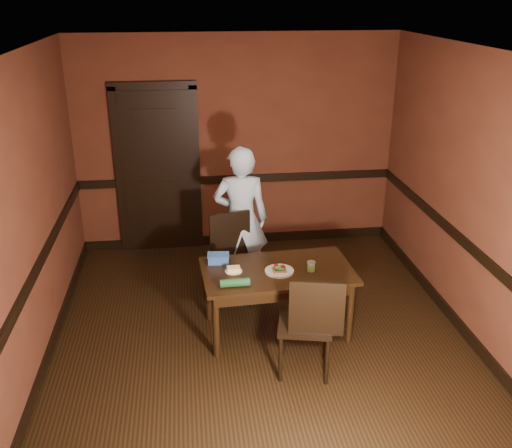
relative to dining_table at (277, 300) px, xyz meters
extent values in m
cube|color=black|center=(-0.17, -0.09, -0.34)|extent=(4.00, 4.50, 0.01)
cube|color=white|center=(-0.17, -0.09, 2.36)|extent=(4.00, 4.50, 0.01)
cube|color=#56291A|center=(-0.17, 2.16, 1.01)|extent=(4.00, 0.02, 2.70)
cube|color=#56291A|center=(-0.17, -2.34, 1.01)|extent=(4.00, 0.02, 2.70)
cube|color=#56291A|center=(-2.17, -0.09, 1.01)|extent=(0.02, 4.50, 2.70)
cube|color=#56291A|center=(1.83, -0.09, 1.01)|extent=(0.02, 4.50, 2.70)
cube|color=black|center=(-0.17, 2.14, 0.56)|extent=(4.00, 0.03, 0.10)
cube|color=black|center=(-2.16, -0.09, 0.56)|extent=(0.03, 4.50, 0.10)
cube|color=black|center=(1.81, -0.09, 0.56)|extent=(0.03, 4.50, 0.10)
cube|color=black|center=(-0.17, 2.14, -0.28)|extent=(4.00, 0.03, 0.12)
cube|color=black|center=(-2.16, -0.09, -0.28)|extent=(0.03, 4.50, 0.12)
cube|color=black|center=(1.81, -0.09, -0.28)|extent=(0.03, 4.50, 0.12)
cube|color=black|center=(-1.17, 2.12, 0.69)|extent=(0.85, 0.04, 2.05)
cube|color=black|center=(-1.65, 2.14, 0.69)|extent=(0.10, 0.06, 2.15)
cube|color=black|center=(-0.70, 2.14, 0.69)|extent=(0.10, 0.06, 2.15)
cube|color=black|center=(-1.17, 2.14, 1.76)|extent=(1.05, 0.06, 0.10)
cube|color=black|center=(0.00, 0.00, 0.00)|extent=(1.48, 0.89, 0.68)
imported|color=#ADCEE2|center=(-0.25, 0.97, 0.48)|extent=(0.63, 0.44, 1.64)
cylinder|color=silver|center=(0.01, -0.05, 0.34)|extent=(0.28, 0.28, 0.01)
cube|color=#9C734B|center=(0.01, -0.05, 0.36)|extent=(0.13, 0.12, 0.02)
ellipsoid|color=green|center=(0.01, -0.05, 0.38)|extent=(0.12, 0.11, 0.03)
cylinder|color=#BE0B07|center=(-0.02, -0.04, 0.40)|extent=(0.05, 0.05, 0.01)
cylinder|color=#BE0B07|center=(0.04, -0.06, 0.40)|extent=(0.05, 0.05, 0.01)
cylinder|color=#7EB662|center=(-0.02, -0.08, 0.40)|extent=(0.03, 0.03, 0.01)
cylinder|color=#7EB662|center=(0.04, -0.03, 0.40)|extent=(0.03, 0.03, 0.01)
cylinder|color=#7EB662|center=(0.01, -0.05, 0.40)|extent=(0.03, 0.03, 0.01)
cylinder|color=#679842|center=(0.31, -0.06, 0.38)|extent=(0.08, 0.08, 0.08)
cylinder|color=silver|center=(0.31, -0.06, 0.43)|extent=(0.08, 0.08, 0.01)
cylinder|color=silver|center=(-0.42, 0.00, 0.34)|extent=(0.16, 0.16, 0.01)
cube|color=#F3E684|center=(-0.42, 0.00, 0.37)|extent=(0.12, 0.08, 0.04)
cube|color=#3260B9|center=(-0.55, 0.22, 0.38)|extent=(0.21, 0.15, 0.08)
cube|color=#3260B9|center=(-0.55, 0.22, 0.42)|extent=(0.22, 0.16, 0.01)
cylinder|color=#1A5025|center=(-0.44, -0.28, 0.38)|extent=(0.27, 0.08, 0.08)
camera|label=1|loc=(-0.82, -4.80, 2.84)|focal=40.00mm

